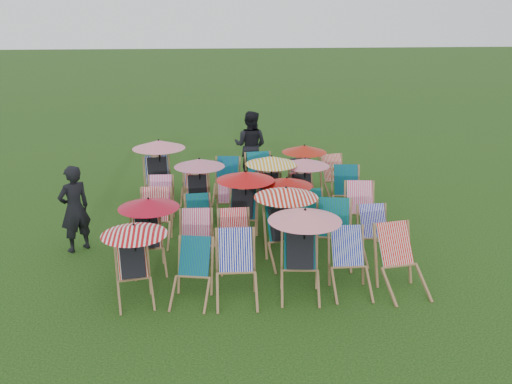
{
  "coord_description": "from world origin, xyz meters",
  "views": [
    {
      "loc": [
        -0.85,
        -10.17,
        4.33
      ],
      "look_at": [
        0.01,
        0.17,
        0.9
      ],
      "focal_mm": 40.0,
      "sensor_mm": 36.0,
      "label": 1
    }
  ],
  "objects": [
    {
      "name": "deckchair_20",
      "position": [
        -0.48,
        1.14,
        0.41
      ],
      "size": [
        0.54,
        0.76,
        0.82
      ],
      "rotation": [
        0.0,
        0.0,
        -0.0
      ],
      "color": "olive",
      "rests_on": "ground"
    },
    {
      "name": "deckchair_28",
      "position": [
        1.29,
        2.4,
        0.65
      ],
      "size": [
        1.04,
        1.11,
        1.23
      ],
      "rotation": [
        0.0,
        0.0,
        0.11
      ],
      "color": "olive",
      "rests_on": "ground"
    },
    {
      "name": "deckchair_14",
      "position": [
        -0.25,
        0.08,
        0.69
      ],
      "size": [
        1.1,
        1.18,
        1.31
      ],
      "rotation": [
        0.0,
        0.0,
        -0.19
      ],
      "color": "olive",
      "rests_on": "ground"
    },
    {
      "name": "deckchair_16",
      "position": [
        1.16,
        0.07,
        0.42
      ],
      "size": [
        0.67,
        0.85,
        0.85
      ],
      "rotation": [
        0.0,
        0.0,
        0.14
      ],
      "color": "olive",
      "rests_on": "ground"
    },
    {
      "name": "deckchair_21",
      "position": [
        0.38,
        1.22,
        0.69
      ],
      "size": [
        1.09,
        1.15,
        1.3
      ],
      "rotation": [
        0.0,
        0.0,
        -0.08
      ],
      "color": "olive",
      "rests_on": "ground"
    },
    {
      "name": "deckchair_23",
      "position": [
        2.06,
        1.21,
        0.5
      ],
      "size": [
        0.75,
        0.97,
        0.99
      ],
      "rotation": [
        0.0,
        0.0,
        -0.1
      ],
      "color": "olive",
      "rests_on": "ground"
    },
    {
      "name": "deckchair_22",
      "position": [
        1.13,
        1.27,
        0.64
      ],
      "size": [
        1.03,
        1.08,
        1.22
      ],
      "rotation": [
        0.0,
        0.0,
        0.06
      ],
      "color": "olive",
      "rests_on": "ground"
    },
    {
      "name": "deckchair_5",
      "position": [
        2.1,
        -2.3,
        0.5
      ],
      "size": [
        0.82,
        1.03,
        1.01
      ],
      "rotation": [
        0.0,
        0.0,
        0.17
      ],
      "color": "olive",
      "rests_on": "ground"
    },
    {
      "name": "deckchair_6",
      "position": [
        -1.93,
        -1.12,
        0.65
      ],
      "size": [
        1.03,
        1.12,
        1.23
      ],
      "rotation": [
        0.0,
        0.0,
        0.17
      ],
      "color": "olive",
      "rests_on": "ground"
    },
    {
      "name": "deckchair_25",
      "position": [
        -1.26,
        2.3,
        0.42
      ],
      "size": [
        0.61,
        0.81,
        0.84
      ],
      "rotation": [
        0.0,
        0.0,
        -0.07
      ],
      "color": "olive",
      "rests_on": "ground"
    },
    {
      "name": "deckchair_27",
      "position": [
        0.32,
        2.4,
        0.51
      ],
      "size": [
        0.77,
        1.0,
        1.02
      ],
      "rotation": [
        0.0,
        0.0,
        0.11
      ],
      "color": "olive",
      "rests_on": "ground"
    },
    {
      "name": "deckchair_11",
      "position": [
        2.06,
        -1.06,
        0.45
      ],
      "size": [
        0.63,
        0.85,
        0.89
      ],
      "rotation": [
        0.0,
        0.0,
        0.04
      ],
      "color": "olive",
      "rests_on": "ground"
    },
    {
      "name": "deckchair_8",
      "position": [
        -0.45,
        -1.14,
        0.46
      ],
      "size": [
        0.64,
        0.87,
        0.92
      ],
      "rotation": [
        0.0,
        0.0,
        0.04
      ],
      "color": "olive",
      "rests_on": "ground"
    },
    {
      "name": "person_left",
      "position": [
        -3.32,
        -0.25,
        0.81
      ],
      "size": [
        0.7,
        0.68,
        1.62
      ],
      "primitive_type": "imported",
      "rotation": [
        0.0,
        0.0,
        3.84
      ],
      "color": "black",
      "rests_on": "ground"
    },
    {
      "name": "deckchair_17",
      "position": [
        2.07,
        0.1,
        0.48
      ],
      "size": [
        0.74,
        0.95,
        0.97
      ],
      "rotation": [
        0.0,
        0.0,
        -0.11
      ],
      "color": "olive",
      "rests_on": "ground"
    },
    {
      "name": "deckchair_1",
      "position": [
        -1.18,
        -2.31,
        0.45
      ],
      "size": [
        0.74,
        0.92,
        0.9
      ],
      "rotation": [
        0.0,
        0.0,
        -0.2
      ],
      "color": "olive",
      "rests_on": "ground"
    },
    {
      "name": "deckchair_4",
      "position": [
        1.29,
        -2.21,
        0.47
      ],
      "size": [
        0.63,
        0.88,
        0.95
      ],
      "rotation": [
        0.0,
        0.0,
        -0.01
      ],
      "color": "olive",
      "rests_on": "ground"
    },
    {
      "name": "deckchair_3",
      "position": [
        0.52,
        -2.21,
        0.71
      ],
      "size": [
        1.14,
        1.2,
        1.35
      ],
      "rotation": [
        0.0,
        0.0,
        -0.11
      ],
      "color": "olive",
      "rests_on": "ground"
    },
    {
      "name": "deckchair_29",
      "position": [
        2.08,
        2.35,
        0.47
      ],
      "size": [
        0.78,
        0.97,
        0.94
      ],
      "rotation": [
        0.0,
        0.0,
        0.19
      ],
      "color": "olive",
      "rests_on": "ground"
    },
    {
      "name": "deckchair_18",
      "position": [
        -1.92,
        1.14,
        0.44
      ],
      "size": [
        0.6,
        0.83,
        0.89
      ],
      "rotation": [
        0.0,
        0.0,
        -0.02
      ],
      "color": "olive",
      "rests_on": "ground"
    },
    {
      "name": "deckchair_24",
      "position": [
        -2.03,
        2.4,
        0.74
      ],
      "size": [
        1.19,
        1.28,
        1.41
      ],
      "rotation": [
        0.0,
        0.0,
        0.15
      ],
      "color": "olive",
      "rests_on": "ground"
    },
    {
      "name": "deckchair_0",
      "position": [
        -2.04,
        -2.21,
        0.63
      ],
      "size": [
        1.0,
        1.09,
        1.19
      ],
      "rotation": [
        0.0,
        0.0,
        0.19
      ],
      "color": "olive",
      "rests_on": "ground"
    },
    {
      "name": "deckchair_10",
      "position": [
        1.27,
        -1.1,
        0.51
      ],
      "size": [
        0.85,
        1.06,
        1.03
      ],
      "rotation": [
        0.0,
        0.0,
        -0.19
      ],
      "color": "olive",
      "rests_on": "ground"
    },
    {
      "name": "deckchair_19",
      "position": [
        -1.11,
        1.28,
        0.66
      ],
      "size": [
        1.06,
        1.12,
        1.26
      ],
      "rotation": [
        0.0,
        0.0,
        0.07
      ],
      "color": "olive",
      "rests_on": "ground"
    },
    {
      "name": "deckchair_15",
      "position": [
        0.54,
        0.04,
        0.62
      ],
      "size": [
        1.0,
        1.06,
        1.18
      ],
      "rotation": [
        0.0,
        0.0,
        -0.14
      ],
      "color": "olive",
      "rests_on": "ground"
    },
    {
      "name": "deckchair_7",
      "position": [
        -1.13,
        -1.17,
        0.47
      ],
      "size": [
        0.64,
        0.88,
        0.94
      ],
      "rotation": [
        0.0,
        0.0,
        -0.03
      ],
      "color": "olive",
      "rests_on": "ground"
    },
    {
      "name": "deckchair_9",
      "position": [
        0.41,
        -1.02,
        0.7
      ],
      "size": [
        1.12,
        1.21,
        1.32
      ],
      "rotation": [
        0.0,
        0.0,
        0.16
      ],
      "color": "olive",
      "rests_on": "ground"
    },
    {
      "name": "deckchair_13",
      "position": [
        -1.09,
        0.01,
        0.42
      ],
      "size": [
        0.63,
        0.82,
        0.84
      ],
      "rotation": [
        0.0,
        0.0,
        0.1
      ],
      "color": "olive",
      "rests_on": "ground"
    },
    {
      "name": "deckchair_2",
      "position": [
        -0.5,
        -2.32,
        0.5
      ],
      "size": [
        0.67,
        0.93,
        1.0
      ],
      "rotation": [
        0.0,
        0.0,
        -0.01
      ],
      "color": "olive",
      "rests_on": "ground"
    },
    {
      "name": "ground",
      "position": [
        0.0,
        0.0,
        0.0
      ],
      "size": [
        100.0,
        100.0,
        0.0
      ],
      "primitive_type": "plane",
      "color": "black",
      "rests_on": "ground"
    },
    {
      "name": "deckchair_26",
      "position": [
        -0.49,
        2.33,
        0.47
      ],
      "size": [
        0.75,
        0.95,
        0.95
      ],
      "rotation": [
        0.0,
        0.0,
        -0.14
      ],
      "color": "olive",
      "rests_on": "ground"
    },
    {
      "name": "person_rear",
      "position": [
        0.18,
        3.95,
        0.89
      ],
      "size": [
        1.06,
        0.95,
        1.78
      ],
      "primitive_type": "imported",
      "rotation": [
        0.0,
        0.0,
        2.76
      ],
      "color": "black",
      "rests_on": "ground"
    },
    {
      "name": "deckchair_12",
      "position": [
        -1.94,
        0.01,
        0.49
      ],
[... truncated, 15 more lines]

